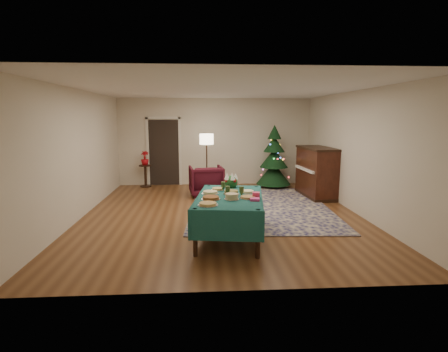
{
  "coord_description": "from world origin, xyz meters",
  "views": [
    {
      "loc": [
        -0.43,
        -7.5,
        2.12
      ],
      "look_at": [
        0.01,
        -0.67,
        0.96
      ],
      "focal_mm": 28.0,
      "sensor_mm": 36.0,
      "label": 1
    }
  ],
  "objects": [
    {
      "name": "platter_7",
      "position": [
        -0.13,
        -1.06,
        0.78
      ],
      "size": [
        0.25,
        0.25,
        0.04
      ],
      "color": "silver",
      "rests_on": "buffet_table"
    },
    {
      "name": "goblet_0",
      "position": [
        -0.03,
        -1.16,
        0.86
      ],
      "size": [
        0.08,
        0.08,
        0.18
      ],
      "color": "#2D471E",
      "rests_on": "buffet_table"
    },
    {
      "name": "potted_plant",
      "position": [
        -2.16,
        3.2,
        0.79
      ],
      "size": [
        0.24,
        0.43,
        0.24
      ],
      "primitive_type": "imported",
      "color": "#AC0C13",
      "rests_on": "side_table"
    },
    {
      "name": "centerpiece",
      "position": [
        0.14,
        -0.81,
        0.89
      ],
      "size": [
        0.27,
        0.28,
        0.31
      ],
      "color": "#1E4C1E",
      "rests_on": "buffet_table"
    },
    {
      "name": "piano",
      "position": [
        2.65,
        1.57,
        0.65
      ],
      "size": [
        0.82,
        1.59,
        1.33
      ],
      "color": "black",
      "rests_on": "ground"
    },
    {
      "name": "gift_box",
      "position": [
        0.49,
        -1.76,
        0.81
      ],
      "size": [
        0.14,
        0.14,
        0.1
      ],
      "primitive_type": "cube",
      "rotation": [
        0.0,
        0.0,
        -0.14
      ],
      "color": "#F24372",
      "rests_on": "buffet_table"
    },
    {
      "name": "goblet_1",
      "position": [
        0.25,
        -1.64,
        0.86
      ],
      "size": [
        0.08,
        0.08,
        0.18
      ],
      "color": "#2D471E",
      "rests_on": "buffet_table"
    },
    {
      "name": "platter_4",
      "position": [
        -0.28,
        -1.38,
        0.79
      ],
      "size": [
        0.3,
        0.3,
        0.05
      ],
      "color": "silver",
      "rests_on": "buffet_table"
    },
    {
      "name": "rug",
      "position": [
        0.94,
        0.51,
        0.01
      ],
      "size": [
        3.42,
        4.37,
        0.02
      ],
      "primitive_type": "cube",
      "rotation": [
        0.0,
        0.0,
        -0.05
      ],
      "color": "#131349",
      "rests_on": "ground"
    },
    {
      "name": "christmas_tree",
      "position": [
        1.76,
        2.9,
        0.85
      ],
      "size": [
        1.12,
        1.12,
        1.9
      ],
      "color": "black",
      "rests_on": "ground"
    },
    {
      "name": "side_table",
      "position": [
        -2.16,
        3.2,
        0.33
      ],
      "size": [
        0.38,
        0.38,
        0.68
      ],
      "color": "black",
      "rests_on": "ground"
    },
    {
      "name": "doorway",
      "position": [
        -1.6,
        3.48,
        1.1
      ],
      "size": [
        1.08,
        0.04,
        2.16
      ],
      "color": "black",
      "rests_on": "ground"
    },
    {
      "name": "buffet_table",
      "position": [
        0.06,
        -1.57,
        0.61
      ],
      "size": [
        1.4,
        2.1,
        0.76
      ],
      "color": "black",
      "rests_on": "ground"
    },
    {
      "name": "platter_5",
      "position": [
        0.09,
        -1.44,
        0.8
      ],
      "size": [
        0.29,
        0.29,
        0.07
      ],
      "color": "silver",
      "rests_on": "buffet_table"
    },
    {
      "name": "napkin_stack",
      "position": [
        0.44,
        -1.93,
        0.78
      ],
      "size": [
        0.17,
        0.17,
        0.04
      ],
      "primitive_type": "cube",
      "rotation": [
        0.0,
        0.0,
        -0.14
      ],
      "color": "#E94096",
      "rests_on": "buffet_table"
    },
    {
      "name": "platter_2",
      "position": [
        0.07,
        -1.84,
        0.81
      ],
      "size": [
        0.25,
        0.25,
        0.1
      ],
      "color": "silver",
      "rests_on": "buffet_table"
    },
    {
      "name": "goblet_2",
      "position": [
        0.02,
        -1.57,
        0.86
      ],
      "size": [
        0.08,
        0.08,
        0.18
      ],
      "color": "#2D471E",
      "rests_on": "buffet_table"
    },
    {
      "name": "room_shell",
      "position": [
        0.0,
        0.0,
        1.35
      ],
      "size": [
        7.0,
        7.0,
        7.0
      ],
      "color": "#593319",
      "rests_on": "ground"
    },
    {
      "name": "armchair",
      "position": [
        -0.31,
        1.87,
        0.45
      ],
      "size": [
        0.97,
        0.92,
        0.9
      ],
      "primitive_type": "imported",
      "rotation": [
        0.0,
        0.0,
        3.27
      ],
      "color": "#3D0D18",
      "rests_on": "ground"
    },
    {
      "name": "platter_0",
      "position": [
        -0.34,
        -2.21,
        0.78
      ],
      "size": [
        0.32,
        0.32,
        0.05
      ],
      "color": "silver",
      "rests_on": "buffet_table"
    },
    {
      "name": "platter_1",
      "position": [
        -0.28,
        -1.81,
        0.79
      ],
      "size": [
        0.32,
        0.32,
        0.05
      ],
      "color": "silver",
      "rests_on": "buffet_table"
    },
    {
      "name": "platter_6",
      "position": [
        0.4,
        -1.32,
        0.78
      ],
      "size": [
        0.26,
        0.26,
        0.04
      ],
      "color": "silver",
      "rests_on": "buffet_table"
    },
    {
      "name": "platter_3",
      "position": [
        0.35,
        -1.78,
        0.78
      ],
      "size": [
        0.29,
        0.29,
        0.04
      ],
      "color": "silver",
      "rests_on": "buffet_table"
    },
    {
      "name": "floor_lamp",
      "position": [
        -0.28,
        2.55,
        1.4
      ],
      "size": [
        0.4,
        0.4,
        1.65
      ],
      "color": "#A57F3F",
      "rests_on": "ground"
    }
  ]
}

